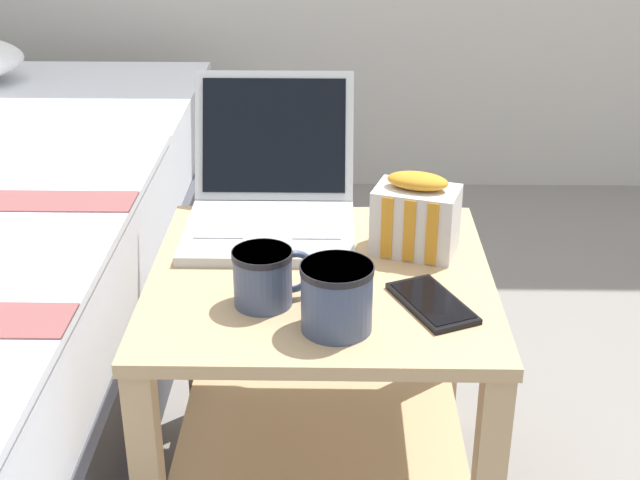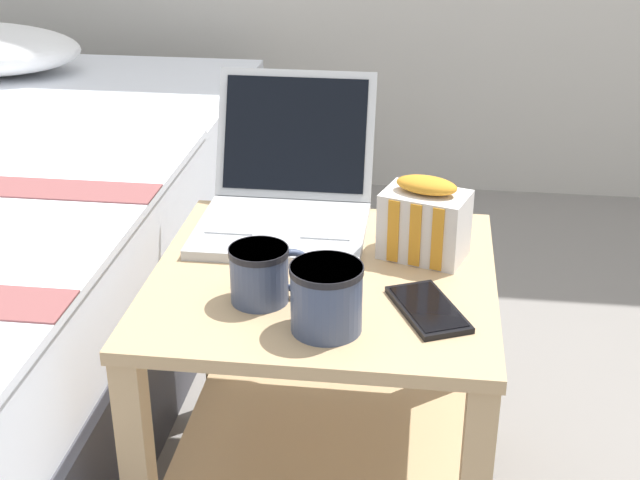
% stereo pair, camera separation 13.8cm
% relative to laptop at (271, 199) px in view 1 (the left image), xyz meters
% --- Properties ---
extents(bedside_table, '(0.56, 0.56, 0.48)m').
position_rel_laptop_xyz_m(bedside_table, '(0.09, -0.20, -0.22)').
color(bedside_table, tan).
rests_on(bedside_table, ground_plane).
extents(laptop, '(0.30, 0.35, 0.24)m').
position_rel_laptop_xyz_m(laptop, '(0.00, 0.00, 0.00)').
color(laptop, '#B7BABC').
rests_on(laptop, bedside_table).
extents(mug_front_left, '(0.11, 0.15, 0.10)m').
position_rel_laptop_xyz_m(mug_front_left, '(0.12, -0.37, 0.01)').
color(mug_front_left, '#3F4C6B').
rests_on(mug_front_left, bedside_table).
extents(mug_front_right, '(0.13, 0.09, 0.09)m').
position_rel_laptop_xyz_m(mug_front_right, '(0.01, -0.30, 0.00)').
color(mug_front_right, '#3F4C6B').
rests_on(mug_front_right, bedside_table).
extents(snack_bag, '(0.16, 0.13, 0.14)m').
position_rel_laptop_xyz_m(snack_bag, '(0.25, -0.11, 0.02)').
color(snack_bag, silver).
rests_on(snack_bag, bedside_table).
extents(cell_phone, '(0.14, 0.18, 0.01)m').
position_rel_laptop_xyz_m(cell_phone, '(0.27, -0.30, -0.04)').
color(cell_phone, black).
rests_on(cell_phone, bedside_table).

